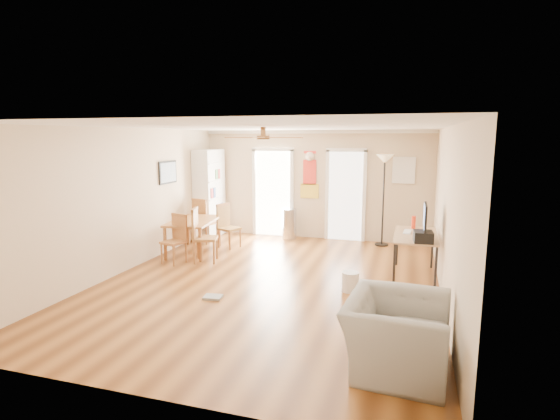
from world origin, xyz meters
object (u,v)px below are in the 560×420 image
(dining_chair_right_b, at_px, (205,235))
(dining_chair_near, at_px, (173,239))
(dining_chair_far, at_px, (206,220))
(computer_desk, at_px, (415,256))
(dining_chair_right_a, at_px, (229,226))
(printer, at_px, (423,237))
(armchair, at_px, (396,334))
(trash_can, at_px, (289,224))
(wastebasket_a, at_px, (350,282))
(bookshelf, at_px, (209,193))
(dining_table, at_px, (194,236))
(torchiere_lamp, at_px, (383,201))

(dining_chair_right_b, bearing_deg, dining_chair_near, 100.23)
(dining_chair_far, height_order, computer_desk, dining_chair_far)
(dining_chair_right_a, bearing_deg, computer_desk, -84.39)
(dining_chair_right_b, relative_size, computer_desk, 0.74)
(printer, bearing_deg, armchair, -100.44)
(dining_chair_right_a, distance_m, computer_desk, 4.07)
(trash_can, bearing_deg, wastebasket_a, -59.41)
(printer, bearing_deg, computer_desk, 97.17)
(dining_chair_far, bearing_deg, computer_desk, 179.97)
(bookshelf, height_order, trash_can, bookshelf)
(dining_chair_near, height_order, trash_can, dining_chair_near)
(bookshelf, xyz_separation_m, dining_table, (0.37, -1.55, -0.71))
(dining_chair_far, bearing_deg, torchiere_lamp, -152.02)
(torchiere_lamp, distance_m, printer, 2.85)
(dining_chair_near, height_order, torchiere_lamp, torchiere_lamp)
(trash_can, bearing_deg, printer, -42.54)
(dining_chair_far, bearing_deg, trash_can, -137.94)
(dining_chair_far, bearing_deg, bookshelf, -57.68)
(torchiere_lamp, bearing_deg, bookshelf, -176.44)
(dining_table, bearing_deg, dining_chair_right_b, -44.88)
(bookshelf, distance_m, armchair, 7.01)
(computer_desk, xyz_separation_m, wastebasket_a, (-0.97, -1.04, -0.23))
(dining_chair_right_b, height_order, dining_chair_near, dining_chair_right_b)
(dining_chair_near, distance_m, computer_desk, 4.52)
(bookshelf, height_order, dining_chair_near, bookshelf)
(wastebasket_a, bearing_deg, computer_desk, 46.79)
(dining_chair_right_b, distance_m, dining_chair_far, 1.66)
(trash_can, relative_size, printer, 2.14)
(trash_can, distance_m, armchair, 6.10)
(dining_table, distance_m, dining_chair_right_a, 0.84)
(bookshelf, relative_size, torchiere_lamp, 1.04)
(computer_desk, bearing_deg, dining_chair_far, 164.20)
(dining_chair_right_a, bearing_deg, trash_can, -21.22)
(dining_chair_near, bearing_deg, computer_desk, 21.82)
(dining_chair_far, bearing_deg, armchair, 150.17)
(armchair, bearing_deg, bookshelf, 46.81)
(dining_chair_far, xyz_separation_m, printer, (4.79, -1.87, 0.34))
(dining_chair_right_b, xyz_separation_m, printer, (4.05, -0.38, 0.33))
(dining_table, distance_m, printer, 4.72)
(wastebasket_a, bearing_deg, dining_chair_far, 147.49)
(bookshelf, height_order, printer, bookshelf)
(torchiere_lamp, bearing_deg, computer_desk, -72.27)
(trash_can, relative_size, armchair, 0.62)
(bookshelf, bearing_deg, trash_can, -1.55)
(armchair, bearing_deg, dining_chair_near, 61.61)
(wastebasket_a, bearing_deg, dining_chair_right_a, 145.45)
(trash_can, distance_m, wastebasket_a, 3.77)
(dining_chair_near, bearing_deg, dining_chair_right_a, 85.30)
(dining_chair_far, height_order, trash_can, dining_chair_far)
(dining_chair_near, bearing_deg, dining_chair_right_b, 42.64)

